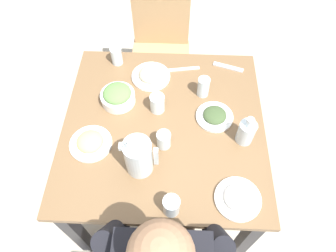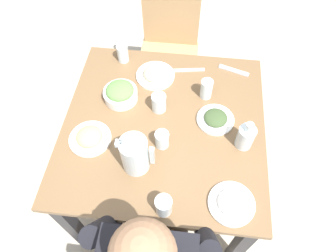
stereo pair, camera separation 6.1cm
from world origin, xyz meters
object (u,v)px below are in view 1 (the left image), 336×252
object	(u,v)px
dining_table	(164,135)
diner_near	(164,252)
plate_yoghurt	(238,198)
plate_dolmas	(215,116)
water_pitcher	(139,157)
water_glass_near_right	(164,140)
plate_fries	(90,142)
water_glass_center	(171,206)
water_glass_near_left	(117,56)
oil_carafe	(246,133)
water_glass_far_left	(157,103)
plate_beans	(151,75)
salad_bowl	(118,96)
water_glass_by_pitcher	(203,87)
chair_far	(161,47)

from	to	relation	value
dining_table	diner_near	size ratio (longest dim) A/B	0.85
plate_yoghurt	plate_dolmas	xyz separation A→B (m)	(-0.08, 0.42, -0.00)
diner_near	water_pitcher	bearing A→B (deg)	109.72
dining_table	water_glass_near_right	world-z (taller)	water_glass_near_right
diner_near	plate_fries	size ratio (longest dim) A/B	5.85
water_glass_near_right	plate_dolmas	bearing A→B (deg)	34.14
water_glass_center	water_glass_near_left	world-z (taller)	water_glass_near_left
dining_table	oil_carafe	xyz separation A→B (m)	(0.38, -0.07, 0.16)
plate_dolmas	water_glass_near_left	distance (m)	0.64
water_glass_far_left	plate_beans	bearing A→B (deg)	102.85
salad_bowl	plate_fries	world-z (taller)	salad_bowl
dining_table	plate_fries	bearing A→B (deg)	-158.38
diner_near	oil_carafe	size ratio (longest dim) A/B	7.06
diner_near	salad_bowl	size ratio (longest dim) A/B	6.69
dining_table	plate_dolmas	xyz separation A→B (m)	(0.25, 0.05, 0.12)
dining_table	water_glass_near_left	size ratio (longest dim) A/B	9.82
water_pitcher	plate_yoghurt	distance (m)	0.45
diner_near	salad_bowl	world-z (taller)	diner_near
plate_fries	plate_dolmas	distance (m)	0.61
plate_yoghurt	water_glass_center	size ratio (longest dim) A/B	2.08
diner_near	plate_beans	bearing A→B (deg)	97.37
salad_bowl	dining_table	bearing A→B (deg)	-28.78
dining_table	oil_carafe	distance (m)	0.42
plate_yoghurt	water_glass_center	distance (m)	0.28
dining_table	water_glass_center	size ratio (longest dim) A/B	10.38
water_pitcher	water_glass_near_left	xyz separation A→B (m)	(-0.19, 0.65, -0.05)
water_pitcher	water_glass_center	world-z (taller)	water_pitcher
diner_near	water_glass_far_left	bearing A→B (deg)	95.57
water_glass_center	water_glass_near_right	xyz separation A→B (m)	(-0.05, 0.31, -0.00)
diner_near	water_glass_near_right	distance (m)	0.48
plate_yoghurt	plate_beans	bearing A→B (deg)	121.53
water_glass_near_right	oil_carafe	distance (m)	0.38
plate_beans	plate_yoghurt	bearing A→B (deg)	-58.47
diner_near	water_glass_by_pitcher	xyz separation A→B (m)	(0.16, 0.78, 0.12)
plate_dolmas	plate_yoghurt	bearing A→B (deg)	-79.23
plate_dolmas	water_glass_far_left	world-z (taller)	water_glass_far_left
plate_dolmas	water_glass_center	size ratio (longest dim) A/B	1.95
dining_table	plate_dolmas	size ratio (longest dim) A/B	5.33
plate_yoghurt	dining_table	bearing A→B (deg)	131.53
salad_bowl	water_glass_near_left	size ratio (longest dim) A/B	1.73
dining_table	water_glass_near_right	size ratio (longest dim) A/B	11.21
plate_fries	plate_dolmas	size ratio (longest dim) A/B	1.07
plate_dolmas	water_glass_center	bearing A→B (deg)	-112.66
water_pitcher	water_glass_far_left	world-z (taller)	water_pitcher
water_glass_far_left	plate_dolmas	bearing A→B (deg)	-8.11
water_pitcher	plate_fries	xyz separation A→B (m)	(-0.24, 0.11, -0.08)
dining_table	water_glass_near_right	xyz separation A→B (m)	(0.01, -0.12, 0.15)
plate_yoghurt	water_glass_near_right	bearing A→B (deg)	141.83
chair_far	salad_bowl	xyz separation A→B (m)	(-0.18, -0.65, 0.25)
plate_fries	oil_carafe	world-z (taller)	oil_carafe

